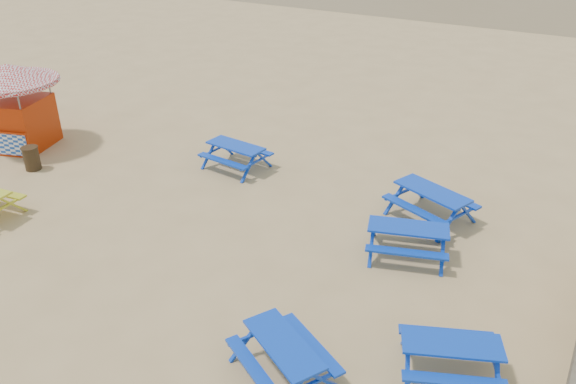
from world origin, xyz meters
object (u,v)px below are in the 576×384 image
Objects in this scene: picnic_table_blue_b at (431,204)px; ice_cream_kiosk at (13,96)px; picnic_table_blue_a at (236,156)px; litter_bin at (32,158)px.

picnic_table_blue_b is 14.20m from ice_cream_kiosk.
ice_cream_kiosk is (-7.48, -2.45, 1.44)m from picnic_table_blue_a.
ice_cream_kiosk is at bearing 151.52° from litter_bin.
picnic_table_blue_a is at bearing -158.71° from picnic_table_blue_b.
picnic_table_blue_b reaches higher than picnic_table_blue_a.
ice_cream_kiosk is (-13.89, -2.60, 1.41)m from picnic_table_blue_b.
picnic_table_blue_a is at bearing 32.47° from litter_bin.
picnic_table_blue_a is 0.48× the size of ice_cream_kiosk.
ice_cream_kiosk is at bearing -157.53° from picnic_table_blue_a.
picnic_table_blue_a is 2.62× the size of litter_bin.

